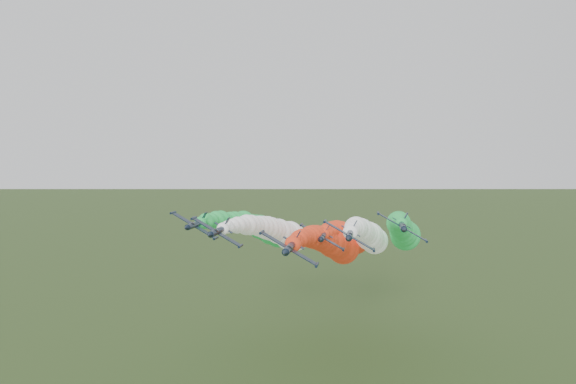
{
  "coord_description": "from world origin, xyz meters",
  "views": [
    {
      "loc": [
        8.1,
        -95.18,
        55.22
      ],
      "look_at": [
        -6.41,
        6.01,
        49.02
      ],
      "focal_mm": 35.0,
      "sensor_mm": 36.0,
      "label": 1
    }
  ],
  "objects_px": {
    "jet_inner_left": "(280,233)",
    "jet_trail": "(347,236)",
    "jet_outer_left": "(262,229)",
    "jet_inner_right": "(367,235)",
    "jet_outer_right": "(402,230)",
    "jet_lead": "(332,243)"
  },
  "relations": [
    {
      "from": "jet_inner_left",
      "to": "jet_trail",
      "type": "height_order",
      "value": "jet_inner_left"
    },
    {
      "from": "jet_inner_left",
      "to": "jet_outer_left",
      "type": "relative_size",
      "value": 0.99
    },
    {
      "from": "jet_inner_left",
      "to": "jet_inner_right",
      "type": "xyz_separation_m",
      "value": [
        23.48,
        0.32,
        -0.2
      ]
    },
    {
      "from": "jet_inner_right",
      "to": "jet_outer_right",
      "type": "bearing_deg",
      "value": 35.97
    },
    {
      "from": "jet_lead",
      "to": "jet_inner_left",
      "type": "bearing_deg",
      "value": 143.38
    },
    {
      "from": "jet_outer_left",
      "to": "jet_trail",
      "type": "distance_m",
      "value": 25.44
    },
    {
      "from": "jet_inner_right",
      "to": "jet_outer_right",
      "type": "xyz_separation_m",
      "value": [
        9.57,
        6.94,
        0.62
      ]
    },
    {
      "from": "jet_lead",
      "to": "jet_trail",
      "type": "bearing_deg",
      "value": 84.1
    },
    {
      "from": "jet_lead",
      "to": "jet_inner_left",
      "type": "height_order",
      "value": "jet_inner_left"
    },
    {
      "from": "jet_lead",
      "to": "jet_trail",
      "type": "height_order",
      "value": "jet_lead"
    },
    {
      "from": "jet_outer_right",
      "to": "jet_lead",
      "type": "bearing_deg",
      "value": -134.67
    },
    {
      "from": "jet_lead",
      "to": "jet_inner_right",
      "type": "xyz_separation_m",
      "value": [
        8.57,
        11.4,
        0.72
      ]
    },
    {
      "from": "jet_inner_right",
      "to": "jet_lead",
      "type": "bearing_deg",
      "value": -126.93
    },
    {
      "from": "jet_inner_left",
      "to": "jet_inner_right",
      "type": "distance_m",
      "value": 23.48
    },
    {
      "from": "jet_inner_left",
      "to": "jet_outer_right",
      "type": "distance_m",
      "value": 33.84
    },
    {
      "from": "jet_outer_right",
      "to": "jet_trail",
      "type": "height_order",
      "value": "jet_outer_right"
    },
    {
      "from": "jet_outer_right",
      "to": "jet_inner_right",
      "type": "bearing_deg",
      "value": -144.03
    },
    {
      "from": "jet_inner_right",
      "to": "jet_outer_right",
      "type": "relative_size",
      "value": 0.99
    },
    {
      "from": "jet_outer_left",
      "to": "jet_outer_right",
      "type": "height_order",
      "value": "jet_outer_right"
    },
    {
      "from": "jet_inner_left",
      "to": "jet_outer_left",
      "type": "bearing_deg",
      "value": 127.93
    },
    {
      "from": "jet_inner_left",
      "to": "jet_inner_right",
      "type": "bearing_deg",
      "value": 0.78
    },
    {
      "from": "jet_inner_right",
      "to": "jet_outer_right",
      "type": "height_order",
      "value": "jet_outer_right"
    }
  ]
}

